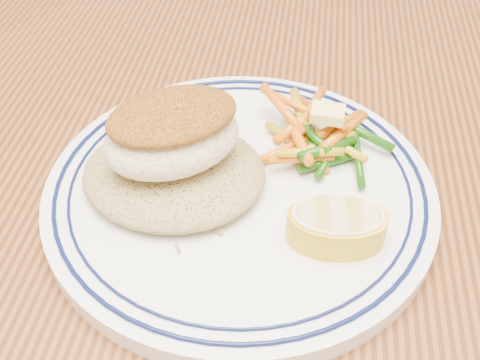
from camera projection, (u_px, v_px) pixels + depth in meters
name	position (u px, v px, depth m)	size (l,w,h in m)	color
dining_table	(219.00, 324.00, 0.48)	(1.50, 0.90, 0.75)	#4D250F
plate	(240.00, 191.00, 0.43)	(0.28, 0.28, 0.02)	white
rice_pilaf	(174.00, 170.00, 0.42)	(0.13, 0.12, 0.02)	olive
fish_fillet	(172.00, 133.00, 0.41)	(0.12, 0.11, 0.05)	white
vegetable_pile	(315.00, 134.00, 0.45)	(0.11, 0.10, 0.03)	#DA630A
butter_pat	(328.00, 114.00, 0.43)	(0.02, 0.02, 0.01)	#F2E576
lemon_wedge	(337.00, 225.00, 0.38)	(0.07, 0.06, 0.02)	yellow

